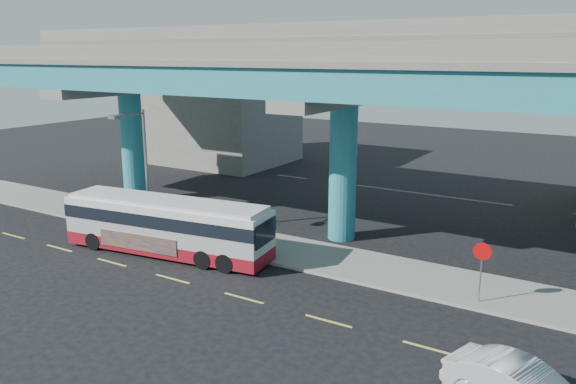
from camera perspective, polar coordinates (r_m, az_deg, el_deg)
The scene contains 9 objects.
ground at distance 24.32m, azimuth -4.09°, elevation -10.46°, with size 120.00×120.00×0.00m, color black.
sidewalk at distance 28.60m, azimuth 2.33°, elevation -6.46°, with size 70.00×4.00×0.15m, color gray.
lane_markings at distance 24.09m, azimuth -4.51°, elevation -10.70°, with size 58.00×0.12×0.01m.
viaduct at distance 30.04m, azimuth 5.93°, elevation 12.15°, with size 52.00×12.40×11.70m.
building_concrete at distance 53.65m, azimuth -6.81°, elevation 7.90°, with size 12.00×10.00×9.00m, color gray.
transit_bus at distance 29.21m, azimuth -12.21°, elevation -3.22°, with size 11.43×3.86×2.88m.
parked_car at distance 34.08m, azimuth -12.07°, elevation -2.21°, with size 3.68×1.97×1.19m, color #2E2F34.
street_lamp at distance 31.60m, azimuth -14.97°, elevation 3.75°, with size 0.50×2.30×6.93m.
stop_sign at distance 23.97m, azimuth 19.10°, elevation -6.47°, with size 0.77×0.11×2.55m.
Camera 1 is at (12.95, -17.98, 10.02)m, focal length 35.00 mm.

